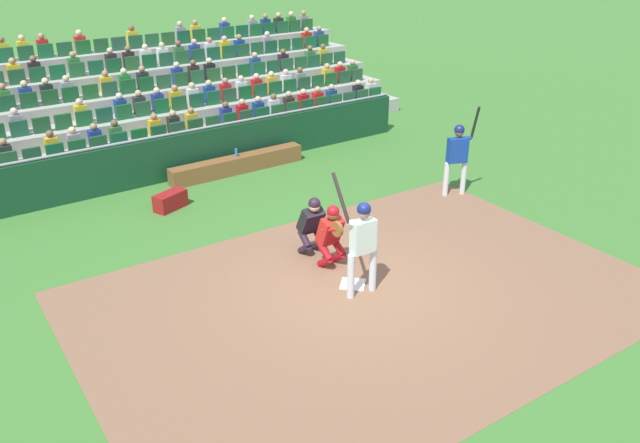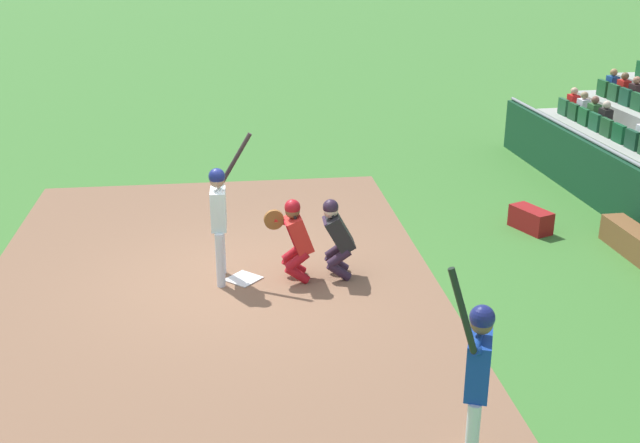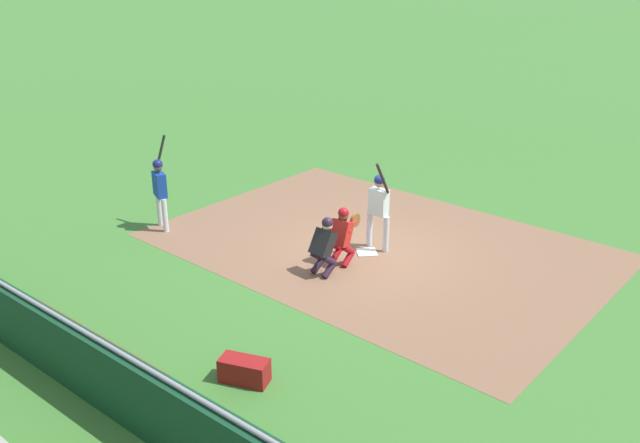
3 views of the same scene
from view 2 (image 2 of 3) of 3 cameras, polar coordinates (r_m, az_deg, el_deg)
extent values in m
plane|color=#3E7830|center=(11.81, -5.68, -4.31)|extent=(160.00, 160.00, 0.00)
cube|color=#845E45|center=(11.80, -8.11, -4.43)|extent=(10.06, 7.12, 0.01)
cube|color=white|center=(11.81, -5.69, -4.24)|extent=(0.62, 0.62, 0.02)
cylinder|color=silver|center=(11.47, -7.40, -2.87)|extent=(0.14, 0.14, 0.84)
cylinder|color=silver|center=(11.90, -7.34, -1.96)|extent=(0.14, 0.14, 0.84)
cube|color=silver|center=(11.43, -7.53, 0.90)|extent=(0.44, 0.25, 0.60)
sphere|color=#A37760|center=(11.28, -7.64, 3.04)|extent=(0.22, 0.22, 0.22)
sphere|color=navy|center=(11.27, -7.65, 3.33)|extent=(0.24, 0.24, 0.24)
cylinder|color=silver|center=(11.38, -7.46, 2.34)|extent=(0.47, 0.17, 0.14)
cylinder|color=silver|center=(11.54, -7.44, 2.60)|extent=(0.18, 0.15, 0.13)
cylinder|color=black|center=(11.48, -6.27, 4.64)|extent=(0.07, 0.51, 0.78)
sphere|color=black|center=(11.58, -7.31, 2.81)|extent=(0.06, 0.06, 0.06)
cylinder|color=#A8121B|center=(11.58, -1.69, -3.93)|extent=(0.15, 0.39, 0.34)
cylinder|color=#A8121B|center=(11.49, -1.70, -2.93)|extent=(0.15, 0.39, 0.33)
cylinder|color=#A8121B|center=(11.87, -1.94, -3.29)|extent=(0.15, 0.39, 0.34)
cylinder|color=#A8121B|center=(11.78, -1.95, -2.31)|extent=(0.15, 0.39, 0.33)
cube|color=red|center=(11.50, -1.57, -0.92)|extent=(0.43, 0.43, 0.60)
cube|color=#A8121B|center=(11.48, -2.17, -0.96)|extent=(0.39, 0.22, 0.45)
sphere|color=brown|center=(11.35, -2.05, 0.78)|extent=(0.22, 0.22, 0.22)
cube|color=black|center=(11.35, -2.05, 0.78)|extent=(0.20, 0.11, 0.20)
sphere|color=#A8121B|center=(11.33, -2.05, 1.06)|extent=(0.24, 0.24, 0.24)
cylinder|color=brown|center=(11.49, -3.43, 0.14)|extent=(0.08, 0.30, 0.30)
cylinder|color=red|center=(11.56, -2.59, -0.07)|extent=(0.17, 0.40, 0.22)
cylinder|color=#2C1C2F|center=(11.68, 1.42, -3.70)|extent=(0.17, 0.39, 0.34)
cylinder|color=#2C1C2F|center=(11.59, 1.42, -2.71)|extent=(0.17, 0.39, 0.33)
cylinder|color=#2C1C2F|center=(11.97, 1.24, -3.06)|extent=(0.17, 0.39, 0.34)
cylinder|color=#2C1C2F|center=(11.88, 1.25, -2.09)|extent=(0.17, 0.39, 0.33)
cube|color=black|center=(11.60, 1.43, -0.81)|extent=(0.45, 0.50, 0.60)
cube|color=#2C1C2F|center=(11.59, 0.88, -0.83)|extent=(0.40, 0.29, 0.43)
sphere|color=beige|center=(11.46, 0.79, 0.80)|extent=(0.22, 0.22, 0.22)
cube|color=black|center=(11.46, 0.79, 0.80)|extent=(0.21, 0.14, 0.19)
sphere|color=#2C1C2F|center=(11.44, 0.79, 1.08)|extent=(0.24, 0.24, 0.24)
cube|color=maroon|center=(14.09, 15.33, 0.15)|extent=(0.86, 0.61, 0.40)
cylinder|color=silver|center=(8.15, 11.34, -13.82)|extent=(0.17, 0.17, 0.83)
cylinder|color=silver|center=(7.79, 11.18, -15.67)|extent=(0.17, 0.17, 0.83)
cube|color=#153A95|center=(7.58, 11.64, -10.33)|extent=(0.52, 0.38, 0.59)
sphere|color=brown|center=(7.37, 11.89, -7.38)|extent=(0.22, 0.22, 0.22)
sphere|color=navy|center=(7.34, 11.93, -6.97)|extent=(0.24, 0.24, 0.24)
cylinder|color=#153A95|center=(7.40, 11.59, -8.67)|extent=(0.48, 0.31, 0.14)
cylinder|color=#153A95|center=(7.23, 11.52, -9.39)|extent=(0.17, 0.17, 0.13)
cylinder|color=black|center=(6.99, 10.51, -6.50)|extent=(0.18, 0.31, 0.81)
sphere|color=black|center=(7.17, 11.31, -9.41)|extent=(0.06, 0.06, 0.06)
cube|color=#18462E|center=(18.34, 22.09, 5.63)|extent=(0.44, 0.10, 0.42)
cube|color=#12512B|center=(18.81, 21.24, 6.10)|extent=(0.44, 0.10, 0.42)
cube|color=#1E4E2A|center=(19.29, 20.44, 6.54)|extent=(0.44, 0.10, 0.42)
cube|color=#195132|center=(19.77, 19.67, 6.95)|extent=(0.44, 0.10, 0.42)
cube|color=black|center=(19.88, 20.34, 7.09)|extent=(0.32, 0.22, 0.52)
sphere|color=beige|center=(19.80, 20.47, 8.10)|extent=(0.19, 0.19, 0.19)
cube|color=#19552D|center=(20.25, 18.94, 7.35)|extent=(0.44, 0.10, 0.42)
cube|color=#356D35|center=(20.36, 19.60, 7.48)|extent=(0.32, 0.22, 0.52)
sphere|color=brown|center=(20.28, 19.72, 8.47)|extent=(0.19, 0.19, 0.19)
cube|color=#194727|center=(20.74, 18.24, 7.73)|extent=(0.44, 0.10, 0.42)
cube|color=silver|center=(20.84, 18.89, 7.86)|extent=(0.32, 0.22, 0.52)
sphere|color=#9E805C|center=(20.77, 19.00, 8.82)|extent=(0.19, 0.19, 0.19)
cube|color=#205533|center=(21.23, 17.57, 8.09)|extent=(0.44, 0.10, 0.42)
cube|color=red|center=(21.33, 18.21, 8.21)|extent=(0.32, 0.22, 0.52)
sphere|color=tan|center=(21.26, 18.32, 9.16)|extent=(0.19, 0.19, 0.19)
cube|color=#1A512B|center=(20.18, 22.44, 8.20)|extent=(0.44, 0.10, 0.42)
cube|color=#164A31|center=(20.65, 21.66, 8.56)|extent=(0.44, 0.10, 0.42)
cube|color=black|center=(20.77, 22.29, 8.68)|extent=(0.32, 0.22, 0.52)
sphere|color=#B17056|center=(20.71, 22.43, 9.65)|extent=(0.19, 0.19, 0.19)
cube|color=#1C4F2C|center=(21.13, 20.91, 8.91)|extent=(0.44, 0.10, 0.42)
cube|color=red|center=(21.25, 21.53, 9.02)|extent=(0.32, 0.22, 0.52)
sphere|color=brown|center=(21.19, 21.66, 9.97)|extent=(0.19, 0.19, 0.19)
cube|color=#195026|center=(21.61, 20.19, 9.24)|extent=(0.44, 0.10, 0.42)
cube|color=navy|center=(21.73, 20.81, 9.35)|extent=(0.32, 0.22, 0.52)
sphere|color=#A97D4E|center=(21.67, 20.93, 10.28)|extent=(0.19, 0.19, 0.19)
camera|label=1|loc=(18.62, -34.81, 20.47)|focal=36.03mm
camera|label=3|loc=(22.07, 25.73, 22.68)|focal=38.02mm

